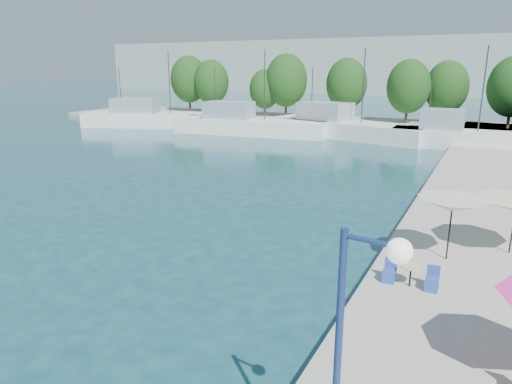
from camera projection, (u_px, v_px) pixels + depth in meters
The scene contains 16 objects.
quay_far at pixel (349, 124), 61.97m from camera, with size 90.00×16.00×0.60m, color #A39F94.
hill_west at pixel (366, 67), 149.30m from camera, with size 180.00×40.00×16.00m, color #9BA99D.
trawler_01 at pixel (154, 118), 62.04m from camera, with size 19.93×12.07×10.20m.
trawler_02 at pixel (246, 125), 55.00m from camera, with size 18.82×6.91×10.20m.
trawler_03 at pixel (342, 127), 52.85m from camera, with size 20.03×9.61×10.20m.
trawler_04 at pixel (458, 138), 45.22m from camera, with size 13.29×3.50×10.20m.
tree_01 at pixel (189, 79), 76.20m from camera, with size 6.14×6.14×9.09m.
tree_02 at pixel (211, 82), 74.36m from camera, with size 5.69×5.69×8.42m.
tree_03 at pixel (265, 89), 68.86m from camera, with size 4.70×4.70×6.96m.
tree_04 at pixel (286, 80), 67.69m from camera, with size 6.22×6.22×9.20m.
tree_05 at pixel (347, 84), 64.76m from camera, with size 5.76×5.76×8.53m.
tree_06 at pixel (409, 86), 59.47m from camera, with size 5.59×5.59×8.28m.
tree_07 at pixel (447, 87), 59.52m from camera, with size 5.48×5.48×8.11m.
umbrella_white at pixel (453, 205), 17.18m from camera, with size 2.61×2.61×2.46m.
cafe_table_02 at pixel (410, 278), 15.48m from camera, with size 1.82×0.70×0.76m.
street_lamp at pixel (359, 330), 6.71m from camera, with size 1.03×0.36×5.03m.
Camera 1 is at (9.40, 5.95, 7.82)m, focal length 32.00 mm.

